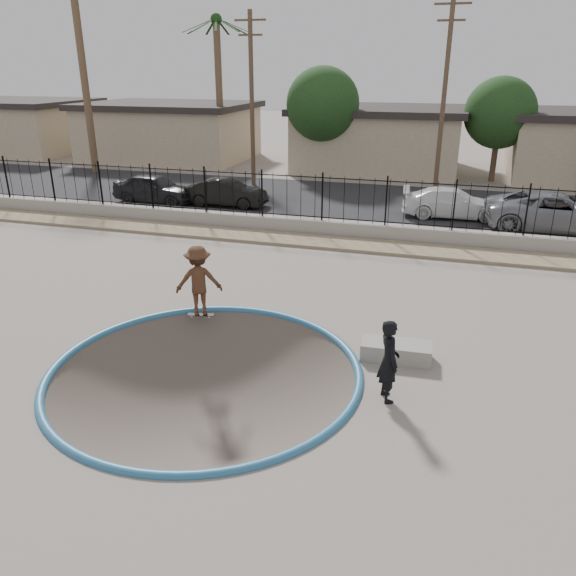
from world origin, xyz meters
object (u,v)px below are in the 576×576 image
(concrete_ledge, at_px, (396,351))
(car_c, at_px, (453,203))
(videographer, at_px, (389,361))
(skateboard, at_px, (201,315))
(car_d, at_px, (557,212))
(skater, at_px, (199,284))
(car_b, at_px, (227,193))
(car_a, at_px, (155,188))

(concrete_ledge, bearing_deg, car_c, 86.09)
(videographer, distance_m, car_c, 15.56)
(skateboard, distance_m, car_d, 15.79)
(skater, distance_m, car_d, 15.77)
(skateboard, xyz_separation_m, car_c, (6.28, 12.91, 0.62))
(car_b, relative_size, car_d, 0.69)
(skater, distance_m, concrete_ledge, 5.46)
(skater, xyz_separation_m, car_d, (10.39, 11.86, -0.14))
(skateboard, bearing_deg, car_d, 36.13)
(skater, xyz_separation_m, skateboard, (0.00, 0.00, -0.90))
(videographer, bearing_deg, skater, 39.31)
(videographer, relative_size, car_a, 0.42)
(skater, height_order, videographer, skater)
(skateboard, bearing_deg, car_a, 110.92)
(car_a, bearing_deg, car_c, -81.82)
(skateboard, height_order, car_d, car_d)
(car_a, bearing_deg, skater, -143.14)
(videographer, height_order, car_d, videographer)
(videographer, height_order, car_b, videographer)
(videographer, bearing_deg, car_b, 8.39)
(videographer, bearing_deg, car_c, -27.96)
(videographer, height_order, car_c, videographer)
(videographer, bearing_deg, concrete_ledge, -24.49)
(car_c, height_order, car_d, car_d)
(videographer, xyz_separation_m, car_a, (-13.11, 14.33, -0.14))
(skater, xyz_separation_m, concrete_ledge, (5.34, -0.87, -0.75))
(concrete_ledge, xyz_separation_m, car_c, (0.94, 13.78, 0.47))
(skater, bearing_deg, concrete_ledge, 146.60)
(car_a, relative_size, car_d, 0.74)
(skateboard, xyz_separation_m, car_a, (-7.77, 11.70, 0.69))
(concrete_ledge, relative_size, car_c, 0.37)
(skater, bearing_deg, car_c, -140.06)
(concrete_ledge, xyz_separation_m, car_b, (-9.48, 12.91, 0.47))
(skateboard, relative_size, videographer, 0.42)
(car_b, distance_m, car_d, 14.53)
(skater, relative_size, concrete_ledge, 1.19)
(videographer, relative_size, car_c, 0.40)
(concrete_ledge, distance_m, car_d, 13.71)
(car_a, xyz_separation_m, car_c, (14.05, 1.21, -0.07))
(car_c, relative_size, car_d, 0.78)
(concrete_ledge, distance_m, car_a, 18.17)
(skater, height_order, concrete_ledge, skater)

